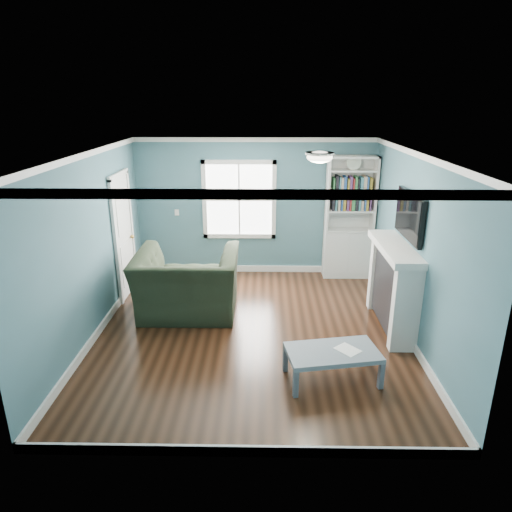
{
  "coord_description": "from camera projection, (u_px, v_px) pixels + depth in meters",
  "views": [
    {
      "loc": [
        0.16,
        -6.01,
        3.27
      ],
      "look_at": [
        0.05,
        0.4,
        1.05
      ],
      "focal_mm": 32.0,
      "sensor_mm": 36.0,
      "label": 1
    }
  ],
  "objects": [
    {
      "name": "window",
      "position": [
        239.0,
        200.0,
        8.63
      ],
      "size": [
        1.4,
        0.06,
        1.5
      ],
      "color": "white",
      "rests_on": "room_walls"
    },
    {
      "name": "fireplace",
      "position": [
        393.0,
        288.0,
        6.7
      ],
      "size": [
        0.44,
        1.58,
        1.3
      ],
      "color": "black",
      "rests_on": "ground"
    },
    {
      "name": "paper_sheet",
      "position": [
        348.0,
        350.0,
        5.5
      ],
      "size": [
        0.34,
        0.35,
        0.0
      ],
      "primitive_type": "cube",
      "rotation": [
        0.0,
        0.0,
        0.7
      ],
      "color": "white",
      "rests_on": "coffee_table"
    },
    {
      "name": "coffee_table",
      "position": [
        333.0,
        354.0,
        5.5
      ],
      "size": [
        1.19,
        0.78,
        0.4
      ],
      "rotation": [
        0.0,
        0.0,
        0.18
      ],
      "color": "#4E545E",
      "rests_on": "ground"
    },
    {
      "name": "floor",
      "position": [
        252.0,
        332.0,
        6.76
      ],
      "size": [
        5.0,
        5.0,
        0.0
      ],
      "primitive_type": "plane",
      "color": "black",
      "rests_on": "ground"
    },
    {
      "name": "light_switch",
      "position": [
        177.0,
        212.0,
        8.73
      ],
      "size": [
        0.08,
        0.01,
        0.12
      ],
      "primitive_type": "cube",
      "color": "white",
      "rests_on": "room_walls"
    },
    {
      "name": "door",
      "position": [
        124.0,
        235.0,
        7.76
      ],
      "size": [
        0.12,
        0.98,
        2.17
      ],
      "color": "silver",
      "rests_on": "ground"
    },
    {
      "name": "tv",
      "position": [
        410.0,
        216.0,
        6.34
      ],
      "size": [
        0.06,
        1.1,
        0.65
      ],
      "primitive_type": "cube",
      "color": "black",
      "rests_on": "fireplace"
    },
    {
      "name": "room_walls",
      "position": [
        252.0,
        229.0,
        6.24
      ],
      "size": [
        5.0,
        5.0,
        5.0
      ],
      "color": "#3B6670",
      "rests_on": "ground"
    },
    {
      "name": "recliner",
      "position": [
        187.0,
        273.0,
        7.11
      ],
      "size": [
        1.57,
        1.03,
        1.37
      ],
      "primitive_type": "imported",
      "rotation": [
        0.0,
        0.0,
        -3.14
      ],
      "color": "black",
      "rests_on": "ground"
    },
    {
      "name": "ceiling_fixture",
      "position": [
        320.0,
        156.0,
        6.0
      ],
      "size": [
        0.38,
        0.38,
        0.15
      ],
      "color": "white",
      "rests_on": "room_walls"
    },
    {
      "name": "trim",
      "position": [
        252.0,
        253.0,
        6.35
      ],
      "size": [
        4.5,
        5.0,
        2.6
      ],
      "color": "white",
      "rests_on": "ground"
    },
    {
      "name": "bookshelf",
      "position": [
        348.0,
        230.0,
        8.6
      ],
      "size": [
        0.9,
        0.35,
        2.31
      ],
      "color": "silver",
      "rests_on": "ground"
    }
  ]
}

